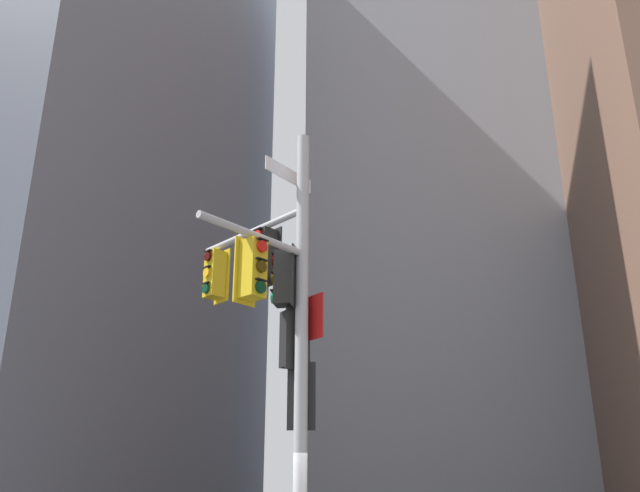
# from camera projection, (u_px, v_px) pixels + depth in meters

# --- Properties ---
(building_tower_left) EXTENTS (17.29, 17.29, 30.72)m
(building_tower_left) POSITION_uv_depth(u_px,v_px,m) (7.00, 156.00, 28.76)
(building_tower_left) COLOR slate
(building_tower_left) RESTS_ON ground
(building_mid_block) EXTENTS (14.40, 14.40, 35.35)m
(building_mid_block) POSITION_uv_depth(u_px,v_px,m) (481.00, 170.00, 35.03)
(building_mid_block) COLOR #9399A3
(building_mid_block) RESTS_ON ground
(signal_pole_assembly) EXTENTS (3.00, 3.90, 8.33)m
(signal_pole_assembly) POSITION_uv_depth(u_px,v_px,m) (278.00, 316.00, 12.28)
(signal_pole_assembly) COLOR #B2B2B5
(signal_pole_assembly) RESTS_ON ground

